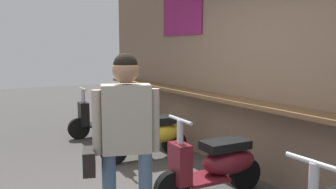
% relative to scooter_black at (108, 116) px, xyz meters
% --- Properties ---
extents(market_stall_facade, '(9.28, 0.61, 3.70)m').
position_rel_scooter_black_xyz_m(market_stall_facade, '(3.32, 0.94, 1.46)').
color(market_stall_facade, '#7F6651').
rests_on(market_stall_facade, ground_plane).
extents(scooter_black, '(0.49, 1.40, 0.97)m').
position_rel_scooter_black_xyz_m(scooter_black, '(0.00, 0.00, 0.00)').
color(scooter_black, black).
rests_on(scooter_black, ground_plane).
extents(scooter_yellow, '(0.50, 1.40, 0.97)m').
position_rel_scooter_black_xyz_m(scooter_yellow, '(1.73, -0.00, 0.00)').
color(scooter_yellow, gold).
rests_on(scooter_yellow, ground_plane).
extents(scooter_maroon, '(0.48, 1.40, 0.97)m').
position_rel_scooter_black_xyz_m(scooter_maroon, '(3.35, 0.00, 0.00)').
color(scooter_maroon, maroon).
rests_on(scooter_maroon, ground_plane).
extents(shopper_with_handbag, '(0.39, 0.67, 1.67)m').
position_rel_scooter_black_xyz_m(shopper_with_handbag, '(3.71, -1.29, 0.63)').
color(shopper_with_handbag, slate).
rests_on(shopper_with_handbag, ground_plane).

